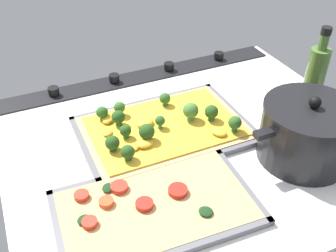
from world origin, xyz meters
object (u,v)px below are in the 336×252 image
at_px(baking_tray_front, 164,131).
at_px(broccoli_pizza, 162,127).
at_px(cooking_pot, 307,133).
at_px(oil_bottle, 314,81).
at_px(baking_tray_back, 156,209).
at_px(veggie_pizza_back, 153,206).

distance_m(baking_tray_front, broccoli_pizza, 0.02).
distance_m(cooking_pot, oil_bottle, 0.16).
height_order(baking_tray_back, veggie_pizza_back, veggie_pizza_back).
relative_size(baking_tray_front, oil_bottle, 1.69).
bearing_deg(baking_tray_back, veggie_pizza_back, -33.34).
bearing_deg(veggie_pizza_back, oil_bottle, -164.42).
height_order(veggie_pizza_back, oil_bottle, oil_bottle).
relative_size(baking_tray_back, cooking_pot, 1.42).
height_order(baking_tray_back, cooking_pot, cooking_pot).
distance_m(veggie_pizza_back, oil_bottle, 0.48).
xyz_separation_m(broccoli_pizza, baking_tray_back, (0.10, 0.21, -0.01)).
bearing_deg(baking_tray_back, baking_tray_front, -117.52).
xyz_separation_m(baking_tray_back, veggie_pizza_back, (0.00, -0.00, 0.01)).
bearing_deg(baking_tray_front, broccoli_pizza, 10.43).
bearing_deg(broccoli_pizza, oil_bottle, 167.56).
xyz_separation_m(baking_tray_front, veggie_pizza_back, (0.11, 0.20, 0.01)).
bearing_deg(oil_bottle, baking_tray_front, -12.85).
bearing_deg(oil_bottle, broccoli_pizza, -12.44).
relative_size(baking_tray_back, oil_bottle, 1.66).
xyz_separation_m(baking_tray_front, cooking_pot, (-0.23, 0.20, 0.06)).
bearing_deg(baking_tray_back, broccoli_pizza, -116.25).
relative_size(veggie_pizza_back, cooking_pot, 1.33).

